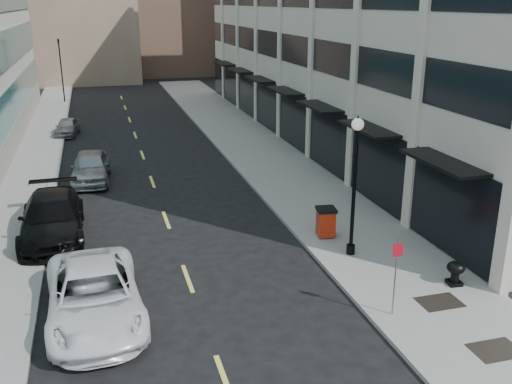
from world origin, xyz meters
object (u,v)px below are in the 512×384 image
traffic_signal (58,43)px  urn_planter (456,271)px  lamppost (355,175)px  car_black_pickup (52,218)px  trash_bin (326,221)px  car_silver_sedan (91,167)px  sign_post (396,267)px  car_grey_sedan (67,127)px  car_white_van (94,296)px

traffic_signal → urn_planter: size_ratio=8.14×
lamppost → traffic_signal: bearing=106.6°
car_black_pickup → trash_bin: car_black_pickup is taller
car_silver_sedan → trash_bin: 14.46m
trash_bin → sign_post: 6.48m
car_silver_sedan → car_black_pickup: bearing=-98.0°
car_grey_sedan → urn_planter: 31.58m
car_grey_sedan → sign_post: bearing=-62.6°
lamppost → sign_post: bearing=-98.3°
car_silver_sedan → urn_planter: 20.19m
car_grey_sedan → traffic_signal: bearing=100.6°
car_grey_sedan → urn_planter: car_grey_sedan is taller
car_grey_sedan → car_silver_sedan: bearing=-74.7°
car_silver_sedan → trash_bin: (9.31, -11.06, -0.01)m
car_silver_sedan → urn_planter: (11.98, -16.25, -0.17)m
car_grey_sedan → urn_planter: bearing=-56.7°
traffic_signal → car_black_pickup: bearing=-88.8°
lamppost → car_grey_sedan: bearing=114.0°
car_black_pickup → car_grey_sedan: (0.00, 20.03, -0.26)m
lamppost → urn_planter: 4.89m
trash_bin → sign_post: sign_post is taller
car_black_pickup → lamppost: bearing=-25.3°
car_silver_sedan → lamppost: 16.30m
car_grey_sedan → sign_post: (10.54, -29.72, 1.16)m
car_black_pickup → sign_post: bearing=-43.1°
car_white_van → car_silver_sedan: bearing=87.5°
car_black_pickup → car_grey_sedan: 20.03m
car_silver_sedan → urn_planter: car_silver_sedan is taller
car_silver_sedan → sign_post: (8.94, -17.46, 0.95)m
car_black_pickup → lamppost: size_ratio=1.13×
urn_planter → car_white_van: bearing=174.0°
car_white_van → car_black_pickup: car_black_pickup is taller
car_black_pickup → car_grey_sedan: bearing=89.5°
car_black_pickup → traffic_signal: bearing=90.6°
lamppost → sign_post: lamppost is taller
urn_planter → car_silver_sedan: bearing=126.4°
sign_post → car_grey_sedan: bearing=124.7°
traffic_signal → car_silver_sedan: size_ratio=1.42×
traffic_signal → car_grey_sedan: 15.60m
trash_bin → urn_planter: 5.84m
car_grey_sedan → urn_planter: (13.58, -28.51, 0.03)m
car_white_van → urn_planter: car_white_van is taller
trash_bin → car_white_van: bearing=-149.0°
car_white_van → lamppost: lamppost is taller
car_black_pickup → trash_bin: bearing=-17.3°
sign_post → urn_planter: sign_post is taller
car_black_pickup → urn_planter: bearing=-32.5°
traffic_signal → car_silver_sedan: traffic_signal is taller
car_white_van → sign_post: sign_post is taller
car_silver_sedan → lamppost: (9.60, -12.93, 2.51)m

